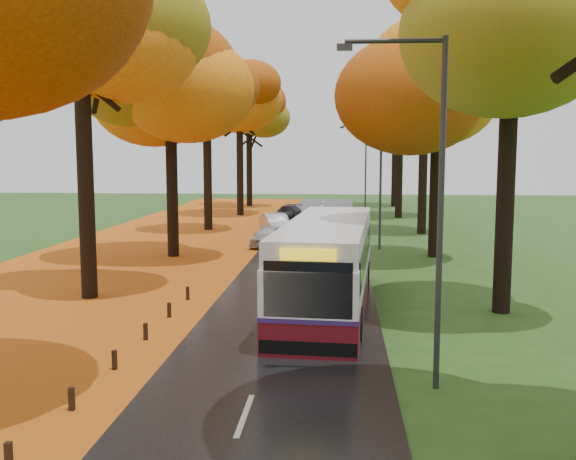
# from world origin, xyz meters

# --- Properties ---
(road) EXTENTS (6.50, 90.00, 0.04)m
(road) POSITION_xyz_m (0.00, 25.00, 0.02)
(road) COLOR black
(road) RESTS_ON ground
(centre_line) EXTENTS (0.12, 90.00, 0.01)m
(centre_line) POSITION_xyz_m (0.00, 25.00, 0.04)
(centre_line) COLOR silver
(centre_line) RESTS_ON road
(leaf_verge) EXTENTS (12.00, 90.00, 0.02)m
(leaf_verge) POSITION_xyz_m (-9.00, 25.00, 0.01)
(leaf_verge) COLOR #914C0D
(leaf_verge) RESTS_ON ground
(leaf_drift) EXTENTS (0.90, 90.00, 0.01)m
(leaf_drift) POSITION_xyz_m (-3.05, 25.00, 0.04)
(leaf_drift) COLOR #D75816
(leaf_drift) RESTS_ON road
(trees_left) EXTENTS (9.20, 74.00, 13.88)m
(trees_left) POSITION_xyz_m (-7.18, 27.06, 9.53)
(trees_left) COLOR black
(trees_left) RESTS_ON ground
(trees_right) EXTENTS (9.30, 74.20, 13.96)m
(trees_right) POSITION_xyz_m (7.19, 26.91, 9.69)
(trees_right) COLOR black
(trees_right) RESTS_ON ground
(bollard_row) EXTENTS (0.11, 23.51, 0.52)m
(bollard_row) POSITION_xyz_m (-3.70, 4.70, 0.26)
(bollard_row) COLOR black
(bollard_row) RESTS_ON ground
(streetlamp_near) EXTENTS (2.45, 0.18, 8.00)m
(streetlamp_near) POSITION_xyz_m (3.95, 8.00, 4.71)
(streetlamp_near) COLOR #333538
(streetlamp_near) RESTS_ON ground
(streetlamp_mid) EXTENTS (2.45, 0.18, 8.00)m
(streetlamp_mid) POSITION_xyz_m (3.95, 30.00, 4.71)
(streetlamp_mid) COLOR #333538
(streetlamp_mid) RESTS_ON ground
(streetlamp_far) EXTENTS (2.45, 0.18, 8.00)m
(streetlamp_far) POSITION_xyz_m (3.95, 52.00, 4.71)
(streetlamp_far) COLOR #333538
(streetlamp_far) RESTS_ON ground
(bus) EXTENTS (3.50, 11.90, 3.09)m
(bus) POSITION_xyz_m (1.52, 15.54, 1.66)
(bus) COLOR #550D15
(bus) RESTS_ON road
(car_white) EXTENTS (2.12, 3.84, 1.24)m
(car_white) POSITION_xyz_m (-2.23, 30.26, 0.66)
(car_white) COLOR silver
(car_white) RESTS_ON road
(car_silver) EXTENTS (2.74, 4.48, 1.39)m
(car_silver) POSITION_xyz_m (-2.35, 35.83, 0.74)
(car_silver) COLOR gray
(car_silver) RESTS_ON road
(car_dark) EXTENTS (2.42, 4.29, 1.17)m
(car_dark) POSITION_xyz_m (-2.35, 45.60, 0.63)
(car_dark) COLOR black
(car_dark) RESTS_ON road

